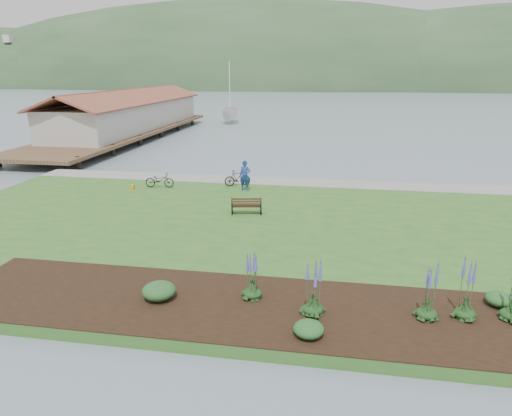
{
  "coord_description": "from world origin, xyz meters",
  "views": [
    {
      "loc": [
        3.23,
        -22.44,
        7.61
      ],
      "look_at": [
        -0.22,
        -2.15,
        1.3
      ],
      "focal_mm": 32.0,
      "sensor_mm": 36.0,
      "label": 1
    }
  ],
  "objects": [
    {
      "name": "lawn",
      "position": [
        0.0,
        -2.0,
        0.2
      ],
      "size": [
        34.0,
        20.0,
        0.4
      ],
      "primitive_type": "cube",
      "color": "#2D5C20",
      "rests_on": "ground"
    },
    {
      "name": "shrub_0",
      "position": [
        -2.11,
        -9.82,
        0.71
      ],
      "size": [
        1.09,
        1.09,
        0.55
      ],
      "primitive_type": "ellipsoid",
      "color": "#1E4C21",
      "rests_on": "garden_bed"
    },
    {
      "name": "sailboat",
      "position": [
        -11.7,
        43.06,
        0.0
      ],
      "size": [
        12.1,
        12.26,
        27.47
      ],
      "primitive_type": "imported",
      "rotation": [
        0.0,
        0.0,
        0.17
      ],
      "color": "silver",
      "rests_on": "ground"
    },
    {
      "name": "garden_bed",
      "position": [
        3.0,
        -9.8,
        0.42
      ],
      "size": [
        24.0,
        4.4,
        0.04
      ],
      "primitive_type": "cube",
      "color": "black",
      "rests_on": "lawn"
    },
    {
      "name": "pier_pavilion",
      "position": [
        -20.0,
        27.52,
        2.64
      ],
      "size": [
        8.0,
        36.0,
        5.4
      ],
      "color": "#4C3826",
      "rests_on": "ground"
    },
    {
      "name": "park_bench",
      "position": [
        -1.01,
        -0.41,
        0.87
      ],
      "size": [
        1.62,
        0.88,
        0.95
      ],
      "rotation": [
        0.0,
        0.0,
        0.18
      ],
      "color": "black",
      "rests_on": "lawn"
    },
    {
      "name": "echium_1",
      "position": [
        6.24,
        -9.65,
        1.18
      ],
      "size": [
        0.62,
        0.62,
        1.99
      ],
      "color": "#143613",
      "rests_on": "garden_bed"
    },
    {
      "name": "echium_2",
      "position": [
        7.36,
        -9.44,
        1.19
      ],
      "size": [
        0.62,
        0.62,
        2.0
      ],
      "color": "#143613",
      "rests_on": "garden_bed"
    },
    {
      "name": "far_hillside",
      "position": [
        20.0,
        170.0,
        0.0
      ],
      "size": [
        580.0,
        80.0,
        38.0
      ],
      "primitive_type": null,
      "color": "#2C4B2A",
      "rests_on": "ground"
    },
    {
      "name": "shoreline_path",
      "position": [
        0.0,
        6.9,
        0.42
      ],
      "size": [
        34.0,
        2.2,
        0.03
      ],
      "primitive_type": "cube",
      "color": "gray",
      "rests_on": "lawn"
    },
    {
      "name": "echium_0",
      "position": [
        2.87,
        -9.97,
        1.21
      ],
      "size": [
        0.62,
        0.62,
        1.93
      ],
      "color": "#143613",
      "rests_on": "garden_bed"
    },
    {
      "name": "shrub_2",
      "position": [
        8.64,
        -8.46,
        0.65
      ],
      "size": [
        0.85,
        0.85,
        0.42
      ],
      "primitive_type": "ellipsoid",
      "color": "#1E4C21",
      "rests_on": "garden_bed"
    },
    {
      "name": "bicycle_a",
      "position": [
        -7.47,
        4.15,
        0.88
      ],
      "size": [
        0.82,
        1.88,
        0.95
      ],
      "primitive_type": "imported",
      "rotation": [
        0.0,
        0.0,
        1.68
      ],
      "color": "black",
      "rests_on": "lawn"
    },
    {
      "name": "person",
      "position": [
        -1.99,
        4.26,
        1.5
      ],
      "size": [
        0.83,
        0.59,
        2.2
      ],
      "primitive_type": "imported",
      "rotation": [
        0.0,
        0.0,
        -0.05
      ],
      "color": "navy",
      "rests_on": "lawn"
    },
    {
      "name": "ground",
      "position": [
        0.0,
        0.0,
        0.0
      ],
      "size": [
        600.0,
        600.0,
        0.0
      ],
      "primitive_type": "plane",
      "color": "slate",
      "rests_on": "ground"
    },
    {
      "name": "bicycle_b",
      "position": [
        -2.7,
        5.38,
        0.91
      ],
      "size": [
        1.13,
        1.74,
        1.02
      ],
      "primitive_type": "imported",
      "rotation": [
        0.0,
        0.0,
        1.99
      ],
      "color": "black",
      "rests_on": "lawn"
    },
    {
      "name": "echium_4",
      "position": [
        0.88,
        -9.27,
        1.2
      ],
      "size": [
        0.62,
        0.62,
        1.81
      ],
      "color": "#143613",
      "rests_on": "garden_bed"
    },
    {
      "name": "shrub_1",
      "position": [
        2.81,
        -11.2,
        0.66
      ],
      "size": [
        0.87,
        0.87,
        0.43
      ],
      "primitive_type": "ellipsoid",
      "color": "#1E4C21",
      "rests_on": "garden_bed"
    },
    {
      "name": "pannier",
      "position": [
        -8.91,
        3.3,
        0.56
      ],
      "size": [
        0.2,
        0.3,
        0.32
      ],
      "primitive_type": "cube",
      "rotation": [
        0.0,
        0.0,
        0.03
      ],
      "color": "#BF8D16",
      "rests_on": "lawn"
    }
  ]
}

